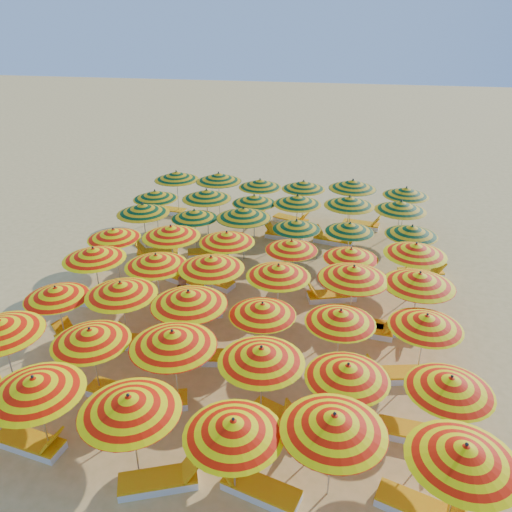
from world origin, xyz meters
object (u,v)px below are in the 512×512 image
Objects in this scene: umbrella_13 at (121,289)px; umbrella_29 at (416,249)px; umbrella_30 at (143,209)px; umbrella_34 at (350,227)px; umbrella_35 at (412,231)px; lounger_8 at (416,433)px; umbrella_40 at (349,201)px; lounger_28 at (291,220)px; lounger_6 at (284,419)px; lounger_19 at (211,281)px; umbrella_28 at (351,253)px; lounger_21 at (157,253)px; umbrella_22 at (354,273)px; umbrella_18 at (94,254)px; umbrella_6 at (0,327)px; umbrella_33 at (296,225)px; lounger_11 at (208,357)px; lounger_22 at (209,252)px; lounger_15 at (262,318)px; umbrella_37 at (207,194)px; umbrella_42 at (176,176)px; umbrella_9 at (261,355)px; lounger_0 at (31,443)px; umbrella_15 at (263,309)px; umbrella_16 at (341,317)px; umbrella_7 at (90,336)px; lounger_25 at (332,240)px; umbrella_12 at (56,293)px; umbrella_27 at (292,245)px; umbrella_36 at (155,195)px; umbrella_1 at (34,385)px; umbrella_46 at (353,184)px; umbrella_19 at (156,260)px; lounger_20 at (330,296)px; umbrella_41 at (401,206)px; beachgoer_b at (185,296)px; lounger_7 at (317,425)px; umbrella_24 at (114,234)px; umbrella_23 at (419,279)px; lounger_17 at (394,329)px; umbrella_25 at (171,231)px; lounger_16 at (367,329)px; lounger_27 at (250,217)px; lounger_1 at (160,480)px; lounger_14 at (198,312)px; lounger_23 at (422,273)px; umbrella_11 at (450,384)px; lounger_18 at (186,279)px; umbrella_8 at (173,339)px; lounger_10 at (143,342)px; umbrella_5 at (464,454)px; umbrella_47 at (406,192)px; lounger_13 at (87,299)px; umbrella_45 at (304,185)px; lounger_9 at (78,342)px; lounger_3 at (421,508)px; umbrella_38 at (254,199)px; lounger_29 at (362,225)px; lounger_24 at (283,235)px.

umbrella_13 is 9.82m from umbrella_29.
umbrella_34 is (8.40, 0.17, -0.24)m from umbrella_30.
lounger_8 is (-0.44, -8.61, -1.71)m from umbrella_35.
lounger_28 is at bearing 143.18° from umbrella_40.
lounger_19 is at bearing 142.78° from lounger_6.
umbrella_28 is 8.38m from lounger_21.
umbrella_18 is at bearing -179.62° from umbrella_22.
umbrella_6 is 0.92× the size of umbrella_33.
lounger_11 is 0.98× the size of lounger_22.
lounger_15 is at bearing 36.01° from umbrella_6.
umbrella_42 is (-2.21, 2.41, -0.01)m from umbrella_37.
umbrella_9 is 5.83m from lounger_0.
umbrella_15 is 0.73× the size of umbrella_40.
umbrella_16 is 1.36× the size of lounger_0.
lounger_25 is at bearing 62.45° from umbrella_7.
umbrella_12 is 7.98m from umbrella_27.
umbrella_36 reaches higher than lounger_19.
umbrella_1 is at bearing -161.42° from lounger_8.
umbrella_46 is 8.65m from lounger_19.
umbrella_19 is 6.26m from lounger_20.
umbrella_34 is 0.88× the size of umbrella_41.
beachgoer_b is at bearing -177.49° from umbrella_22.
umbrella_13 is 3.25m from lounger_11.
umbrella_24 is at bearing -41.10° from lounger_7.
lounger_17 is at bearing 173.71° from umbrella_23.
lounger_16 is (7.25, -2.27, -1.87)m from umbrella_25.
umbrella_30 is 1.49× the size of lounger_27.
umbrella_23 is 1.53× the size of lounger_1.
lounger_14 and lounger_21 have the same top height.
umbrella_15 reaches higher than lounger_23.
lounger_18 is at bearing 142.30° from umbrella_11.
umbrella_8 is 1.31× the size of lounger_14.
lounger_10 is 0.99× the size of lounger_11.
umbrella_5 is at bearing -68.21° from umbrella_33.
umbrella_34 is 9.07m from lounger_6.
umbrella_19 is 1.08× the size of umbrella_47.
umbrella_45 is at bearing 58.66° from lounger_13.
umbrella_30 is at bearing -63.19° from lounger_9.
lounger_17 is (-0.68, -4.18, -1.71)m from umbrella_35.
umbrella_25 is at bearing 151.45° from lounger_3.
beachgoer_b is (-1.07, -6.82, -1.07)m from umbrella_38.
umbrella_8 is 4.58m from lounger_14.
umbrella_22 is 6.85m from lounger_10.
lounger_20 is (-2.14, 1.70, 0.00)m from lounger_17.
umbrella_7 is at bearing -107.89° from lounger_29.
lounger_24 is (-3.66, 6.92, 0.00)m from lounger_16.
umbrella_41 is (8.27, 6.52, 0.06)m from umbrella_19.
umbrella_1 reaches higher than umbrella_15.
umbrella_9 is 0.95× the size of umbrella_19.
umbrella_41 reaches higher than lounger_22.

